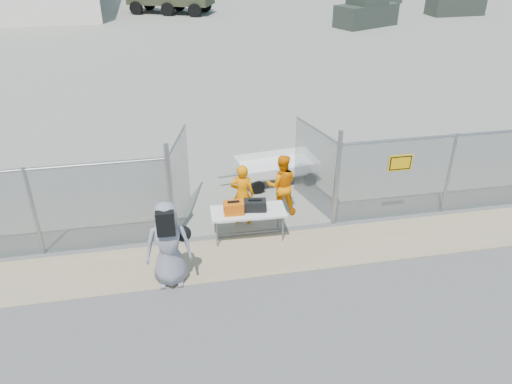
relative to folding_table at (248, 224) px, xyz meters
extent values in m
plane|color=#545353|center=(0.23, -1.77, -0.38)|extent=(160.00, 160.00, 0.00)
cube|color=gray|center=(0.23, 40.23, -0.37)|extent=(160.00, 80.00, 0.01)
cube|color=tan|center=(0.23, -0.77, -0.37)|extent=(44.00, 1.60, 0.01)
cube|color=#EB5E0C|center=(-0.35, -0.05, 0.52)|extent=(0.47, 0.32, 0.29)
cube|color=black|center=(0.16, 0.00, 0.50)|extent=(0.56, 0.38, 0.25)
imported|color=#FF8000|center=(-0.03, 0.68, 0.43)|extent=(0.66, 0.51, 1.62)
imported|color=#FF8000|center=(1.04, 0.98, 0.45)|extent=(0.87, 0.72, 1.65)
imported|color=gray|center=(-1.90, -1.35, 0.59)|extent=(0.97, 0.65, 1.93)
camera|label=1|loc=(-1.73, -9.95, 6.44)|focal=35.00mm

